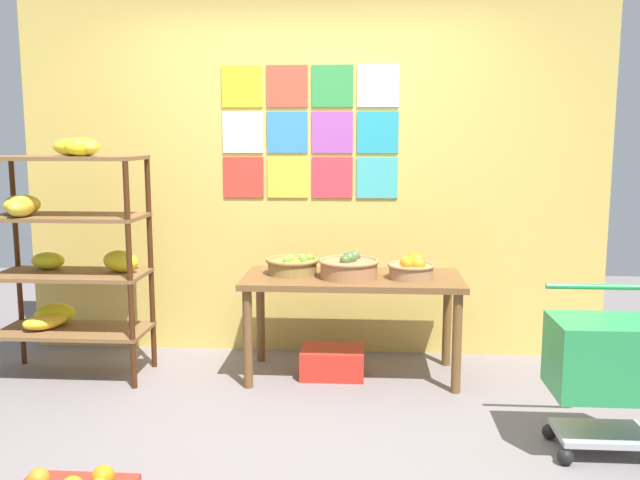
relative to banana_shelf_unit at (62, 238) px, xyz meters
name	(u,v)px	position (x,y,z in m)	size (l,w,h in m)	color
ground	(289,438)	(1.58, -0.87, -0.93)	(9.01, 9.01, 0.00)	slate
back_wall_with_art	(311,153)	(1.58, 0.67, 0.54)	(4.22, 0.07, 2.93)	#D5B453
banana_shelf_unit	(62,238)	(0.00, 0.00, 0.00)	(0.97, 0.48, 1.58)	#41200D
display_table	(352,289)	(1.89, 0.12, -0.34)	(1.43, 0.65, 0.68)	brown
fruit_basket_right	(349,267)	(1.87, 0.08, -0.18)	(0.39, 0.39, 0.17)	#A26C44
fruit_basket_left	(412,268)	(2.28, 0.09, -0.18)	(0.30, 0.30, 0.16)	#9B764D
fruit_basket_back_right	(293,265)	(1.49, 0.18, -0.19)	(0.36, 0.36, 0.13)	olive
produce_crate_under_table	(333,362)	(1.76, 0.10, -0.83)	(0.42, 0.30, 0.19)	red
shopping_cart	(607,363)	(3.18, -0.92, -0.46)	(0.54, 0.44, 0.82)	black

